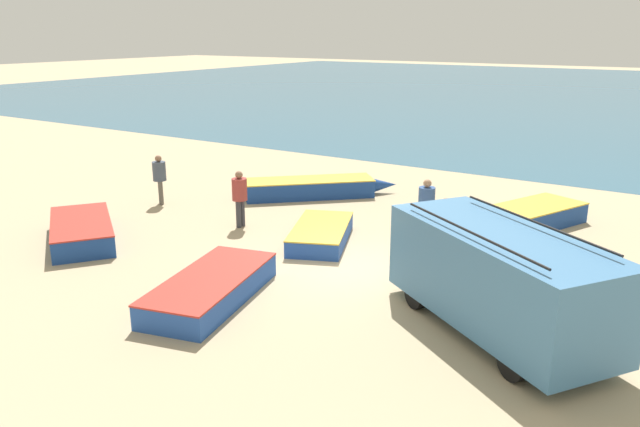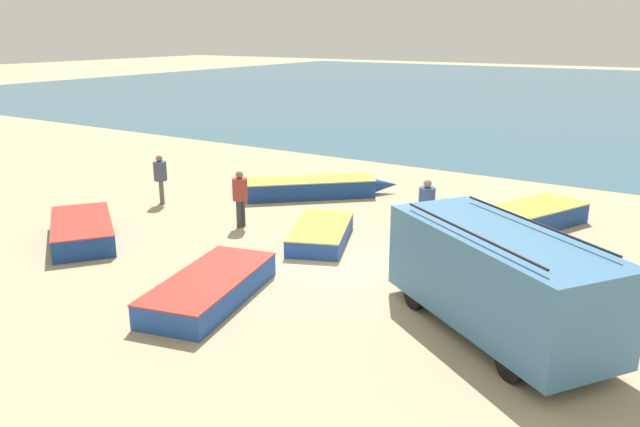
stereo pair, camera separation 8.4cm
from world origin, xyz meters
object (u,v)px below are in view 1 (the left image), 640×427
fishing_rowboat_3 (321,233)px  fisherman_0 (426,204)px  fishing_rowboat_1 (525,217)px  fisherman_2 (159,175)px  fishing_rowboat_0 (81,229)px  fishing_rowboat_4 (214,286)px  parked_van (498,277)px  fishing_rowboat_2 (315,188)px  fisherman_3 (445,221)px  fisherman_1 (240,194)px

fishing_rowboat_3 → fisherman_0: 3.11m
fishing_rowboat_1 → fishing_rowboat_3: 6.37m
fishing_rowboat_1 → fisherman_2: (-11.39, -4.10, 0.71)m
fishing_rowboat_0 → fishing_rowboat_4: bearing=-154.1°
parked_van → fisherman_0: size_ratio=3.02×
fishing_rowboat_0 → fishing_rowboat_1: (10.43, 8.09, 0.01)m
fishing_rowboat_3 → fishing_rowboat_4: bearing=158.2°
fishing_rowboat_2 → fisherman_2: size_ratio=2.76×
fishing_rowboat_3 → fisherman_3: fisherman_3 is taller
parked_van → fishing_rowboat_4: size_ratio=1.15×
fishing_rowboat_2 → fisherman_3: (6.28, -3.34, 0.63)m
fishing_rowboat_2 → fisherman_0: 5.86m
fishing_rowboat_0 → fishing_rowboat_2: size_ratio=0.89×
parked_van → fisherman_3: bearing=-20.6°
fishing_rowboat_3 → fisherman_2: bearing=64.4°
fishing_rowboat_1 → fisherman_2: bearing=132.7°
fishing_rowboat_0 → fishing_rowboat_2: 8.29m
parked_van → fishing_rowboat_3: size_ratio=1.42×
fishing_rowboat_0 → fishing_rowboat_4: (5.96, -1.01, -0.03)m
parked_van → fishing_rowboat_1: bearing=-45.2°
fisherman_0 → fisherman_3: 1.39m
fishing_rowboat_3 → fisherman_2: 6.89m
fishing_rowboat_2 → fisherman_0: bearing=-67.0°
fisherman_1 → fisherman_3: 6.28m
fishing_rowboat_1 → fishing_rowboat_4: (-4.47, -9.10, -0.03)m
fishing_rowboat_1 → fishing_rowboat_4: 10.14m
parked_van → fishing_rowboat_0: size_ratio=1.28×
fisherman_0 → parked_van: bearing=-127.5°
parked_van → fishing_rowboat_0: (-11.79, -0.81, -0.86)m
fisherman_3 → fishing_rowboat_1: bearing=126.6°
fishing_rowboat_3 → fisherman_0: fisherman_0 is taller
fisherman_2 → fishing_rowboat_2: bearing=174.4°
fisherman_1 → fisherman_3: (6.21, 0.95, -0.09)m
parked_van → fishing_rowboat_3: 6.63m
fishing_rowboat_3 → fishing_rowboat_1: bearing=-68.5°
fishing_rowboat_0 → fishing_rowboat_1: bearing=-106.7°
parked_van → fishing_rowboat_4: bearing=51.5°
fishing_rowboat_2 → fisherman_3: bearing=-71.3°
fishing_rowboat_0 → fisherman_3: size_ratio=2.62×
fishing_rowboat_0 → fisherman_0: bearing=-111.5°
fishing_rowboat_0 → fisherman_0: size_ratio=2.36×
fishing_rowboat_0 → fisherman_0: (8.31, 5.39, 0.75)m
fishing_rowboat_2 → fishing_rowboat_1: bearing=-40.5°
fishing_rowboat_1 → fishing_rowboat_0: bearing=150.7°
fisherman_2 → fishing_rowboat_1: bearing=150.8°
parked_van → fishing_rowboat_2: bearing=-4.0°
fishing_rowboat_2 → fisherman_1: size_ratio=2.71×
fishing_rowboat_0 → fisherman_1: size_ratio=2.40×
fisherman_0 → fisherman_1: size_ratio=1.01×
fishing_rowboat_0 → fisherman_1: fisherman_1 is taller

